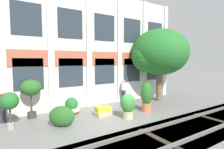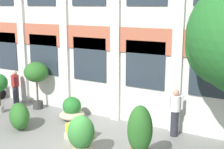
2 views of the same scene
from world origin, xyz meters
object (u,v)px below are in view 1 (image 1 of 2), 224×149
potted_plant_terracotta_small (10,102)px  resident_by_doorway (124,90)px  broadleaf_tree (160,54)px  resident_watching_tracks (3,106)px  potted_plant_wide_bowl (72,107)px  potted_plant_tall_urn (31,89)px  topiary_hedge (62,116)px  potted_plant_square_trough (103,111)px  potted_plant_fluted_column (128,105)px  potted_plant_stone_basin (147,96)px

potted_plant_terracotta_small → resident_by_doorway: resident_by_doorway is taller
broadleaf_tree → resident_watching_tracks: broadleaf_tree is taller
potted_plant_wide_bowl → potted_plant_terracotta_small: bearing=-164.5°
potted_plant_tall_urn → topiary_hedge: size_ratio=1.73×
broadleaf_tree → potted_plant_square_trough: broadleaf_tree is taller
potted_plant_fluted_column → resident_by_doorway: resident_by_doorway is taller
potted_plant_wide_bowl → potted_plant_terracotta_small: size_ratio=0.61×
potted_plant_wide_bowl → resident_by_doorway: size_ratio=0.60×
potted_plant_square_trough → potted_plant_wide_bowl: size_ratio=0.99×
potted_plant_square_trough → potted_plant_terracotta_small: bearing=173.5°
potted_plant_square_trough → topiary_hedge: size_ratio=0.83×
broadleaf_tree → potted_plant_wide_bowl: bearing=176.1°
potted_plant_wide_bowl → resident_watching_tracks: (-3.29, 0.29, 0.46)m
broadleaf_tree → potted_plant_fluted_column: 5.57m
broadleaf_tree → resident_by_doorway: size_ratio=3.23×
potted_plant_fluted_column → potted_plant_square_trough: bearing=127.7°
potted_plant_terracotta_small → potted_plant_stone_basin: potted_plant_stone_basin is taller
broadleaf_tree → potted_plant_fluted_column: broadleaf_tree is taller
potted_plant_wide_bowl → broadleaf_tree: bearing=-3.9°
broadleaf_tree → potted_plant_stone_basin: bearing=-149.8°
resident_by_doorway → resident_watching_tracks: size_ratio=1.06×
potted_plant_square_trough → potted_plant_wide_bowl: (-1.30, 1.33, 0.12)m
potted_plant_wide_bowl → potted_plant_fluted_column: size_ratio=0.76×
potted_plant_terracotta_small → potted_plant_fluted_column: size_ratio=1.26×
potted_plant_stone_basin → potted_plant_fluted_column: bearing=-167.3°
topiary_hedge → resident_watching_tracks: bearing=138.6°
potted_plant_square_trough → potted_plant_wide_bowl: 1.86m
potted_plant_stone_basin → resident_watching_tracks: size_ratio=1.14×
resident_watching_tracks → potted_plant_terracotta_small: bearing=70.0°
potted_plant_terracotta_small → resident_watching_tracks: (-0.27, 1.13, -0.37)m
potted_plant_square_trough → potted_plant_tall_urn: potted_plant_tall_urn is taller
potted_plant_tall_urn → potted_plant_wide_bowl: bearing=-8.5°
potted_plant_wide_bowl → potted_plant_stone_basin: 4.35m
potted_plant_terracotta_small → potted_plant_wide_bowl: bearing=15.5°
broadleaf_tree → resident_watching_tracks: size_ratio=3.42×
potted_plant_tall_urn → potted_plant_fluted_column: 5.04m
broadleaf_tree → potted_plant_stone_basin: broadleaf_tree is taller
potted_plant_terracotta_small → potted_plant_tall_urn: 1.55m
potted_plant_tall_urn → topiary_hedge: potted_plant_tall_urn is taller
potted_plant_square_trough → potted_plant_wide_bowl: potted_plant_wide_bowl is taller
potted_plant_square_trough → potted_plant_fluted_column: 1.46m
potted_plant_stone_basin → potted_plant_tall_urn: potted_plant_tall_urn is taller
broadleaf_tree → potted_plant_stone_basin: size_ratio=3.00×
potted_plant_wide_bowl → topiary_hedge: 1.99m
broadleaf_tree → potted_plant_stone_basin: (-2.76, -1.61, -2.55)m
potted_plant_fluted_column → resident_watching_tracks: size_ratio=0.84×
resident_watching_tracks → broadleaf_tree: bearing=142.3°
topiary_hedge → potted_plant_tall_urn: bearing=116.2°
potted_plant_terracotta_small → resident_by_doorway: 7.10m
potted_plant_terracotta_small → resident_by_doorway: size_ratio=0.99×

